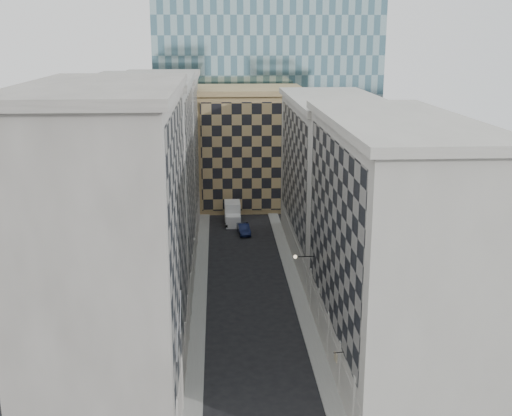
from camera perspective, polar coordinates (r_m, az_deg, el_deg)
name	(u,v)px	position (r m, az deg, el deg)	size (l,w,h in m)	color
sidewalk_west	(200,294)	(69.39, -5.02, -7.61)	(1.50, 100.00, 0.15)	gray
sidewalk_east	(297,291)	(69.85, 3.70, -7.42)	(1.50, 100.00, 0.15)	gray
bldg_left_a	(113,248)	(48.05, -12.64, -3.49)	(10.80, 22.80, 23.70)	gray
bldg_left_b	(145,186)	(69.18, -9.84, 1.96)	(10.80, 22.80, 22.70)	gray
bldg_left_c	(162,153)	(90.72, -8.36, 4.84)	(10.80, 22.80, 21.70)	gray
bldg_right_a	(390,244)	(53.54, 11.86, -3.19)	(10.80, 26.80, 20.70)	#B0ABA1
bldg_right_b	(333,178)	(79.08, 6.82, 2.65)	(10.80, 28.80, 19.70)	#B0ABA1
tan_block	(249,146)	(103.45, -0.59, 5.50)	(16.80, 14.80, 18.80)	#9F8454
church_tower	(234,34)	(115.98, -2.00, 15.24)	(7.20, 7.20, 51.50)	#302C25
flagpoles_left	(179,324)	(44.29, -6.88, -10.21)	(0.10, 6.33, 2.33)	gray
bracket_lamp	(297,257)	(61.99, 3.67, -4.35)	(1.98, 0.36, 0.36)	black
box_truck	(233,214)	(94.05, -2.10, -0.58)	(2.32, 5.56, 3.04)	white
dark_car	(244,229)	(89.07, -1.10, -1.89)	(1.50, 4.32, 1.42)	#0E1536
shop_sign	(336,357)	(49.06, 7.12, -12.99)	(0.77, 0.68, 0.75)	black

